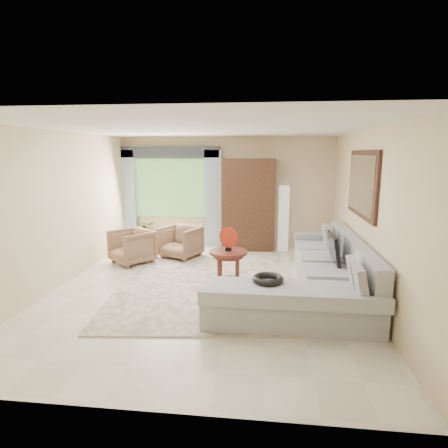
# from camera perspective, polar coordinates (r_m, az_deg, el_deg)

# --- Properties ---
(ground) EXTENTS (6.00, 6.00, 0.00)m
(ground) POSITION_cam_1_polar(r_m,az_deg,el_deg) (6.32, -2.66, -9.95)
(ground) COLOR silver
(ground) RESTS_ON ground
(area_rug) EXTENTS (3.40, 4.29, 0.02)m
(area_rug) POSITION_cam_1_polar(r_m,az_deg,el_deg) (6.64, -2.50, -8.80)
(area_rug) COLOR beige
(area_rug) RESTS_ON ground
(sectional_sofa) EXTENTS (2.30, 3.46, 0.90)m
(sectional_sofa) POSITION_cam_1_polar(r_m,az_deg,el_deg) (6.04, 14.18, -8.43)
(sectional_sofa) COLOR #A6A8AF
(sectional_sofa) RESTS_ON ground
(tv_screen) EXTENTS (0.14, 0.74, 0.48)m
(tv_screen) POSITION_cam_1_polar(r_m,az_deg,el_deg) (6.29, 16.36, -3.59)
(tv_screen) COLOR black
(tv_screen) RESTS_ON sectional_sofa
(garden_hose) EXTENTS (0.43, 0.43, 0.09)m
(garden_hose) POSITION_cam_1_polar(r_m,az_deg,el_deg) (5.19, 6.70, -8.33)
(garden_hose) COLOR black
(garden_hose) RESTS_ON sectional_sofa
(coffee_table) EXTENTS (0.64, 0.64, 0.64)m
(coffee_table) POSITION_cam_1_polar(r_m,az_deg,el_deg) (6.30, 0.68, -6.77)
(coffee_table) COLOR #4D1F14
(coffee_table) RESTS_ON ground
(red_disc) EXTENTS (0.32, 0.17, 0.34)m
(red_disc) POSITION_cam_1_polar(r_m,az_deg,el_deg) (6.16, 0.69, -2.05)
(red_disc) COLOR #AE2511
(red_disc) RESTS_ON coffee_table
(armchair_left) EXTENTS (1.05, 1.06, 0.69)m
(armchair_left) POSITION_cam_1_polar(r_m,az_deg,el_deg) (7.89, -13.88, -3.37)
(armchair_left) COLOR #88624A
(armchair_left) RESTS_ON ground
(armchair_right) EXTENTS (0.97, 0.98, 0.69)m
(armchair_right) POSITION_cam_1_polar(r_m,az_deg,el_deg) (8.12, -6.63, -2.74)
(armchair_right) COLOR #9A7054
(armchair_right) RESTS_ON ground
(potted_plant) EXTENTS (0.64, 0.60, 0.59)m
(potted_plant) POSITION_cam_1_polar(r_m,az_deg,el_deg) (9.37, -11.96, -1.37)
(potted_plant) COLOR #999999
(potted_plant) RESTS_ON ground
(armoire) EXTENTS (1.20, 0.55, 2.10)m
(armoire) POSITION_cam_1_polar(r_m,az_deg,el_deg) (8.64, 3.78, 2.91)
(armoire) COLOR black
(armoire) RESTS_ON ground
(floor_lamp) EXTENTS (0.24, 0.24, 1.50)m
(floor_lamp) POSITION_cam_1_polar(r_m,az_deg,el_deg) (8.74, 9.02, 0.90)
(floor_lamp) COLOR silver
(floor_lamp) RESTS_ON ground
(window) EXTENTS (1.80, 0.04, 1.40)m
(window) POSITION_cam_1_polar(r_m,az_deg,el_deg) (9.13, -8.16, 5.47)
(window) COLOR #669E59
(window) RESTS_ON wall_back
(curtain_left) EXTENTS (0.40, 0.08, 2.30)m
(curtain_left) POSITION_cam_1_polar(r_m,az_deg,el_deg) (9.40, -14.48, 3.85)
(curtain_left) COLOR #9EB7CC
(curtain_left) RESTS_ON ground
(curtain_right) EXTENTS (0.40, 0.08, 2.30)m
(curtain_right) POSITION_cam_1_polar(r_m,az_deg,el_deg) (8.86, -1.67, 3.79)
(curtain_right) COLOR #9EB7CC
(curtain_right) RESTS_ON ground
(valance) EXTENTS (2.40, 0.12, 0.26)m
(valance) POSITION_cam_1_polar(r_m,az_deg,el_deg) (9.03, -8.42, 10.80)
(valance) COLOR #1E232D
(valance) RESTS_ON wall_back
(wall_mirror) EXTENTS (0.05, 1.70, 1.05)m
(wall_mirror) POSITION_cam_1_polar(r_m,az_deg,el_deg) (6.37, 20.28, 5.76)
(wall_mirror) COLOR black
(wall_mirror) RESTS_ON wall_right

